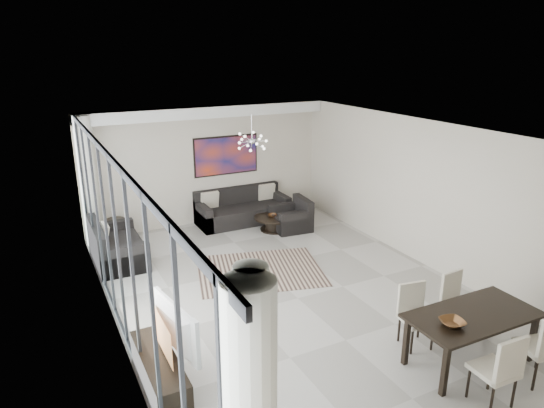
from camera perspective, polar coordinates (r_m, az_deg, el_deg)
room_shell at (r=8.32m, az=5.98°, el=-1.49°), size 6.00×9.00×2.90m
window_wall at (r=7.17m, az=-16.99°, el=-5.33°), size 0.37×8.95×2.90m
soffit at (r=11.61m, az=-7.58°, el=10.70°), size 5.98×0.40×0.26m
painting at (r=12.13m, az=-5.41°, el=5.71°), size 1.68×0.04×0.98m
chandelier at (r=10.13m, az=-2.38°, el=7.39°), size 0.66×0.66×0.71m
rug at (r=9.66m, az=-1.44°, el=-7.83°), size 2.81×2.42×0.01m
coffee_table at (r=11.67m, az=0.25°, el=-2.16°), size 0.97×0.97×0.34m
bowl_coffee at (r=11.58m, az=0.03°, el=-1.37°), size 0.26×0.26×0.07m
sofa_main at (r=12.22m, az=-3.53°, el=-0.81°), size 2.29×0.94×0.83m
loveseat at (r=10.45m, az=-17.92°, el=-4.99°), size 0.95×1.69×0.85m
armchair at (r=11.72m, az=2.35°, el=-1.75°), size 0.92×0.96×0.75m
side_table at (r=11.24m, az=-17.90°, el=-2.68°), size 0.44×0.44×0.61m
tv_console at (r=6.73m, az=-13.07°, el=-18.74°), size 0.42×1.50×0.47m
television at (r=6.49m, az=-12.13°, el=-14.20°), size 0.35×1.15×0.66m
dining_table at (r=7.31m, az=22.54°, el=-12.44°), size 1.85×0.95×0.76m
dining_chair_sw at (r=6.67m, az=25.39°, el=-16.91°), size 0.49×0.49×1.01m
dining_chair_nw at (r=7.56m, az=16.36°, el=-11.89°), size 0.50×0.50×0.94m
dining_chair_ne at (r=8.12m, az=20.74°, el=-10.23°), size 0.45×0.45×0.93m
bowl_dining at (r=6.88m, az=20.44°, el=-12.96°), size 0.36×0.36×0.08m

